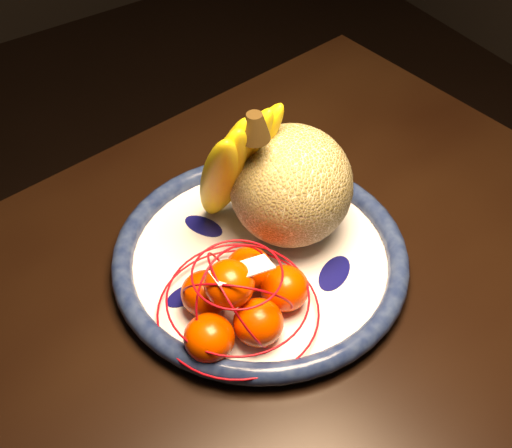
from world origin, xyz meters
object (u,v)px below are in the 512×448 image
fruit_bowl (260,258)px  mandarin_bag (239,299)px  banana_bunch (230,163)px  cantaloupe (291,186)px

fruit_bowl → mandarin_bag: (-0.07, -0.06, 0.03)m
fruit_bowl → mandarin_bag: bearing=-138.7°
banana_bunch → mandarin_bag: 0.17m
banana_bunch → mandarin_bag: size_ratio=1.10×
banana_bunch → cantaloupe: bearing=-52.5°
mandarin_bag → fruit_bowl: bearing=41.3°
cantaloupe → mandarin_bag: size_ratio=0.78×
cantaloupe → banana_bunch: 0.08m
fruit_bowl → cantaloupe: cantaloupe is taller
cantaloupe → mandarin_bag: (-0.14, -0.09, -0.05)m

